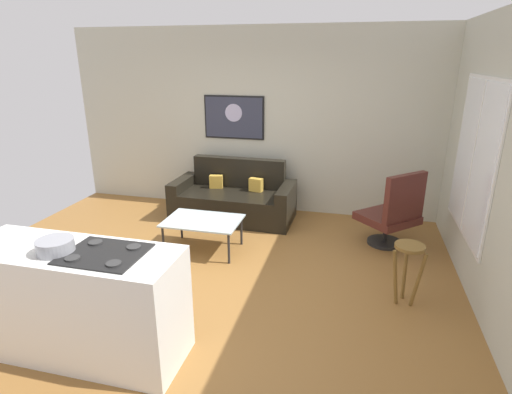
{
  "coord_description": "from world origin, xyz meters",
  "views": [
    {
      "loc": [
        1.38,
        -3.79,
        2.36
      ],
      "look_at": [
        0.2,
        0.9,
        0.7
      ],
      "focal_mm": 28.85,
      "sensor_mm": 36.0,
      "label": 1
    }
  ],
  "objects_px": {
    "couch": "(234,200)",
    "bar_stool": "(408,260)",
    "armchair": "(393,213)",
    "wall_painting": "(234,117)",
    "mixing_bowl": "(55,246)",
    "coffee_table": "(203,222)"
  },
  "relations": [
    {
      "from": "armchair",
      "to": "wall_painting",
      "type": "height_order",
      "value": "wall_painting"
    },
    {
      "from": "coffee_table",
      "to": "armchair",
      "type": "distance_m",
      "value": 2.43
    },
    {
      "from": "couch",
      "to": "mixing_bowl",
      "type": "bearing_deg",
      "value": -97.05
    },
    {
      "from": "couch",
      "to": "mixing_bowl",
      "type": "height_order",
      "value": "mixing_bowl"
    },
    {
      "from": "bar_stool",
      "to": "wall_painting",
      "type": "distance_m",
      "value": 3.53
    },
    {
      "from": "bar_stool",
      "to": "wall_painting",
      "type": "relative_size",
      "value": 0.66
    },
    {
      "from": "couch",
      "to": "coffee_table",
      "type": "relative_size",
      "value": 1.94
    },
    {
      "from": "mixing_bowl",
      "to": "wall_painting",
      "type": "relative_size",
      "value": 0.29
    },
    {
      "from": "mixing_bowl",
      "to": "wall_painting",
      "type": "distance_m",
      "value": 3.83
    },
    {
      "from": "coffee_table",
      "to": "mixing_bowl",
      "type": "bearing_deg",
      "value": -99.7
    },
    {
      "from": "coffee_table",
      "to": "bar_stool",
      "type": "height_order",
      "value": "bar_stool"
    },
    {
      "from": "couch",
      "to": "bar_stool",
      "type": "bearing_deg",
      "value": -37.85
    },
    {
      "from": "coffee_table",
      "to": "armchair",
      "type": "bearing_deg",
      "value": 16.48
    },
    {
      "from": "armchair",
      "to": "bar_stool",
      "type": "height_order",
      "value": "armchair"
    },
    {
      "from": "coffee_table",
      "to": "bar_stool",
      "type": "relative_size",
      "value": 1.48
    },
    {
      "from": "coffee_table",
      "to": "wall_painting",
      "type": "bearing_deg",
      "value": 93.03
    },
    {
      "from": "couch",
      "to": "bar_stool",
      "type": "relative_size",
      "value": 2.87
    },
    {
      "from": "bar_stool",
      "to": "wall_painting",
      "type": "height_order",
      "value": "wall_painting"
    },
    {
      "from": "bar_stool",
      "to": "armchair",
      "type": "bearing_deg",
      "value": 92.48
    },
    {
      "from": "armchair",
      "to": "wall_painting",
      "type": "bearing_deg",
      "value": 157.4
    },
    {
      "from": "wall_painting",
      "to": "coffee_table",
      "type": "bearing_deg",
      "value": -86.97
    },
    {
      "from": "mixing_bowl",
      "to": "couch",
      "type": "bearing_deg",
      "value": 82.95
    }
  ]
}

